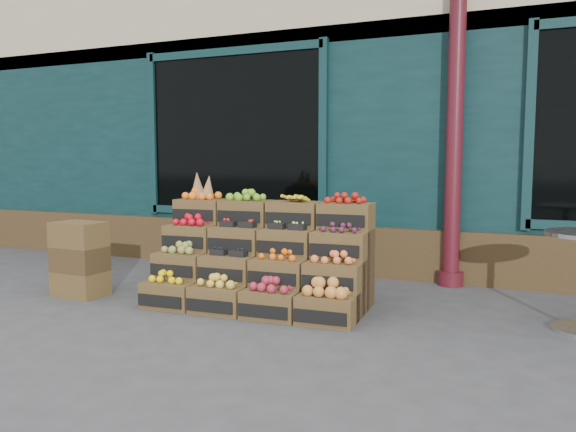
% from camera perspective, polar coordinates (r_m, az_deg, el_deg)
% --- Properties ---
extents(ground, '(60.00, 60.00, 0.00)m').
position_cam_1_polar(ground, '(4.95, -1.06, -10.68)').
color(ground, '#404042').
rests_on(ground, ground).
extents(shop_facade, '(12.00, 6.24, 4.80)m').
position_cam_1_polar(shop_facade, '(9.70, 11.62, 11.54)').
color(shop_facade, '#0C272A').
rests_on(shop_facade, ground).
extents(crate_display, '(2.09, 1.09, 1.28)m').
position_cam_1_polar(crate_display, '(5.45, -2.67, -4.89)').
color(crate_display, '#523D20').
rests_on(crate_display, ground).
extents(spare_crates, '(0.53, 0.38, 0.77)m').
position_cam_1_polar(spare_crates, '(6.17, -20.40, -4.11)').
color(spare_crates, '#523D20').
rests_on(spare_crates, ground).
extents(shopkeeper, '(0.81, 0.55, 2.20)m').
position_cam_1_polar(shopkeeper, '(7.70, -0.31, 3.50)').
color(shopkeeper, '#185425').
rests_on(shopkeeper, ground).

